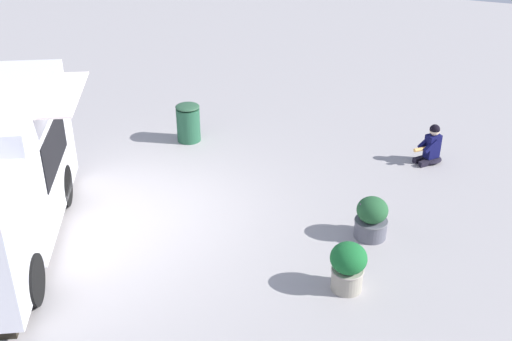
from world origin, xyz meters
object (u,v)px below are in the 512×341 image
(trash_bin, at_px, (188,122))
(planter_flowering_near, at_px, (348,266))
(planter_flowering_far, at_px, (372,218))
(person_customer, at_px, (431,147))

(trash_bin, bearing_deg, planter_flowering_near, 140.62)
(planter_flowering_far, relative_size, trash_bin, 0.87)
(planter_flowering_far, height_order, trash_bin, trash_bin)
(planter_flowering_near, bearing_deg, trash_bin, -39.38)
(person_customer, height_order, planter_flowering_far, person_customer)
(planter_flowering_far, bearing_deg, person_customer, -99.72)
(planter_flowering_near, height_order, planter_flowering_far, planter_flowering_near)
(person_customer, distance_m, planter_flowering_far, 3.41)
(planter_flowering_near, xyz_separation_m, planter_flowering_far, (-0.03, -1.60, -0.06))
(planter_flowering_near, height_order, trash_bin, trash_bin)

